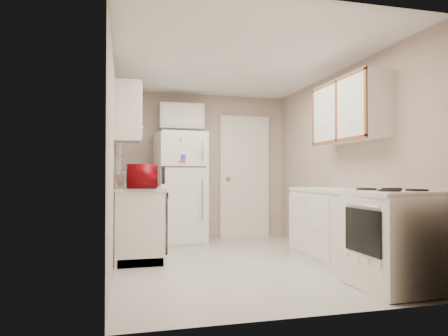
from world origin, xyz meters
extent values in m
plane|color=silver|center=(0.00, 0.00, 0.00)|extent=(3.80, 3.80, 0.00)
plane|color=white|center=(0.00, 0.00, 2.40)|extent=(3.80, 3.80, 0.00)
plane|color=#B39D8D|center=(-1.40, 0.00, 1.20)|extent=(3.80, 3.80, 0.00)
plane|color=#B39D8D|center=(1.40, 0.00, 1.20)|extent=(3.80, 3.80, 0.00)
plane|color=#B39D8D|center=(0.00, 1.90, 1.20)|extent=(2.80, 2.80, 0.00)
plane|color=#B39D8D|center=(0.00, -1.90, 1.20)|extent=(2.80, 2.80, 0.00)
cube|color=silver|center=(-1.10, 0.90, 0.45)|extent=(0.60, 1.80, 0.90)
cube|color=black|center=(-0.81, 0.30, 0.49)|extent=(0.03, 0.58, 0.72)
cube|color=gray|center=(-1.10, 1.05, 0.86)|extent=(0.54, 0.74, 0.16)
imported|color=#96050F|center=(-1.08, 0.20, 1.05)|extent=(0.51, 0.29, 0.34)
imported|color=silver|center=(-1.15, 1.62, 1.00)|extent=(0.10, 0.11, 0.21)
cube|color=silver|center=(-1.36, 1.05, 1.60)|extent=(0.10, 0.98, 1.08)
cube|color=silver|center=(-1.25, 0.22, 1.80)|extent=(0.30, 0.45, 0.70)
cube|color=silver|center=(-0.45, 1.50, 0.86)|extent=(0.78, 0.77, 1.71)
cube|color=silver|center=(-0.40, 1.75, 2.00)|extent=(0.70, 0.30, 0.40)
cube|color=silver|center=(0.70, 1.86, 1.02)|extent=(0.86, 0.06, 2.08)
cube|color=silver|center=(1.10, -0.80, 0.45)|extent=(0.60, 2.00, 0.90)
cube|color=silver|center=(1.10, -1.45, 0.44)|extent=(0.60, 0.73, 0.88)
cube|color=silver|center=(1.25, -0.50, 1.80)|extent=(0.30, 1.20, 0.70)
camera|label=1|loc=(-1.27, -4.64, 1.06)|focal=32.00mm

